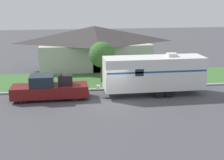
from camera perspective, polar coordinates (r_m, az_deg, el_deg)
name	(u,v)px	position (r m, az deg, el deg)	size (l,w,h in m)	color
ground_plane	(113,103)	(24.34, 0.20, -4.29)	(120.00, 120.00, 0.00)	#47474C
curb_strip	(107,89)	(27.85, -0.97, -1.65)	(80.00, 0.30, 0.14)	#999993
lawn_strip	(102,79)	(31.36, -1.86, 0.12)	(80.00, 7.00, 0.03)	#3D6B33
house_across_street	(94,46)	(36.87, -3.23, 6.26)	(13.44, 7.35, 4.81)	#B2B2A8
pickup_truck	(49,88)	(25.58, -11.39, -1.53)	(6.19, 1.99, 2.09)	black
travel_trailer	(154,73)	(26.30, 7.66, 1.29)	(9.50, 2.35, 3.51)	black
mailbox	(44,78)	(28.26, -12.29, 0.31)	(0.48, 0.20, 1.37)	brown
tree_in_yard	(102,55)	(29.66, -1.88, 4.64)	(2.45, 2.45, 3.97)	brown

